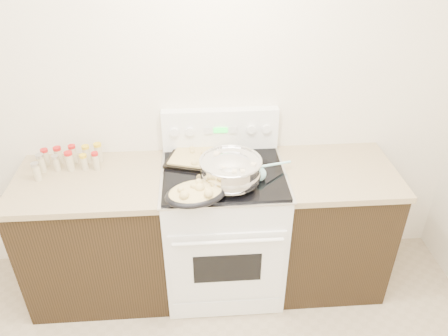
{
  "coord_description": "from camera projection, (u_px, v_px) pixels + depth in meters",
  "views": [
    {
      "loc": [
        0.19,
        -0.84,
        2.41
      ],
      "look_at": [
        0.35,
        1.37,
        1.0
      ],
      "focal_mm": 35.0,
      "sensor_mm": 36.0,
      "label": 1
    }
  ],
  "objects": [
    {
      "name": "room_shell",
      "position": [
        122.0,
        231.0,
        1.07
      ],
      "size": [
        4.1,
        3.6,
        2.75
      ],
      "color": "white",
      "rests_on": "ground"
    },
    {
      "name": "counter_left",
      "position": [
        100.0,
        236.0,
        2.92
      ],
      "size": [
        0.93,
        0.67,
        0.92
      ],
      "color": "black",
      "rests_on": "ground"
    },
    {
      "name": "counter_right",
      "position": [
        329.0,
        225.0,
        3.01
      ],
      "size": [
        0.73,
        0.67,
        0.92
      ],
      "color": "black",
      "rests_on": "ground"
    },
    {
      "name": "kitchen_range",
      "position": [
        223.0,
        227.0,
        2.95
      ],
      "size": [
        0.78,
        0.73,
        1.22
      ],
      "color": "white",
      "rests_on": "ground"
    },
    {
      "name": "mixing_bowl",
      "position": [
        231.0,
        172.0,
        2.54
      ],
      "size": [
        0.45,
        0.45,
        0.21
      ],
      "color": "silver",
      "rests_on": "kitchen_range"
    },
    {
      "name": "roasting_pan",
      "position": [
        196.0,
        193.0,
        2.42
      ],
      "size": [
        0.41,
        0.34,
        0.11
      ],
      "color": "black",
      "rests_on": "kitchen_range"
    },
    {
      "name": "baking_sheet",
      "position": [
        204.0,
        158.0,
        2.8
      ],
      "size": [
        0.51,
        0.43,
        0.06
      ],
      "color": "black",
      "rests_on": "kitchen_range"
    },
    {
      "name": "wooden_spoon",
      "position": [
        203.0,
        174.0,
        2.65
      ],
      "size": [
        0.15,
        0.24,
        0.04
      ],
      "color": "#9B8247",
      "rests_on": "kitchen_range"
    },
    {
      "name": "blue_ladle",
      "position": [
        260.0,
        173.0,
        2.61
      ],
      "size": [
        0.27,
        0.18,
        0.11
      ],
      "color": "#A0E9EF",
      "rests_on": "kitchen_range"
    },
    {
      "name": "spice_jars",
      "position": [
        68.0,
        159.0,
        2.75
      ],
      "size": [
        0.39,
        0.24,
        0.13
      ],
      "color": "#BFB28C",
      "rests_on": "counter_left"
    }
  ]
}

